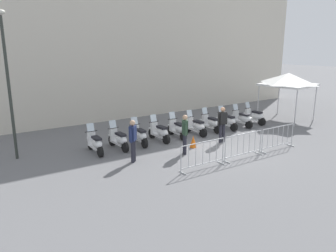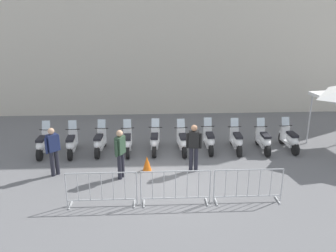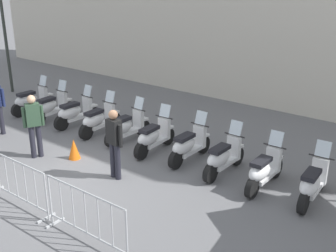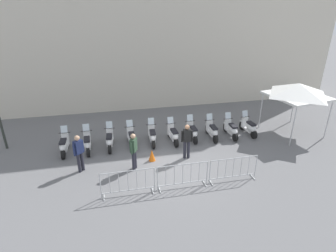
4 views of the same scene
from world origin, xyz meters
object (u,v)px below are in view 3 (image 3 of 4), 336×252
at_px(barrier_segment_1, 16,183).
at_px(motorcycle_5, 153,137).
at_px(officer_by_barriers, 114,140).
at_px(traffic_cone, 74,149).
at_px(motorcycle_4, 126,127).
at_px(barrier_segment_2, 86,217).
at_px(motorcycle_8, 264,170).
at_px(motorcycle_9, 312,183).
at_px(motorcycle_2, 75,113).
at_px(street_lamp, 1,2).
at_px(motorcycle_6, 188,145).
at_px(motorcycle_1, 51,107).
at_px(motorcycle_0, 31,101).
at_px(officer_mid_plaza, 34,123).
at_px(motorcycle_3, 98,120).
at_px(motorcycle_7, 223,157).

bearing_deg(barrier_segment_1, motorcycle_5, 72.52).
xyz_separation_m(officer_by_barriers, traffic_cone, (-1.61, 0.39, -0.71)).
xyz_separation_m(motorcycle_4, barrier_segment_2, (2.02, -4.38, 0.07)).
bearing_deg(motorcycle_8, motorcycle_4, 168.91).
xyz_separation_m(motorcycle_8, motorcycle_9, (1.10, -0.11, 0.00)).
relative_size(motorcycle_2, barrier_segment_1, 0.83).
height_order(motorcycle_5, motorcycle_9, same).
distance_m(motorcycle_4, barrier_segment_1, 4.03).
distance_m(motorcycle_2, motorcycle_4, 2.19).
relative_size(barrier_segment_1, traffic_cone, 3.72).
bearing_deg(street_lamp, motorcycle_6, -15.87).
xyz_separation_m(motorcycle_9, barrier_segment_1, (-5.52, -3.07, 0.07)).
bearing_deg(motorcycle_5, traffic_cone, -140.86).
relative_size(motorcycle_8, officer_by_barriers, 0.99).
distance_m(motorcycle_1, motorcycle_8, 7.68).
relative_size(motorcycle_0, traffic_cone, 3.12).
distance_m(barrier_segment_1, traffic_cone, 2.46).
relative_size(barrier_segment_1, officer_by_barriers, 1.18).
bearing_deg(barrier_segment_1, motorcycle_9, 29.06).
height_order(motorcycle_6, motorcycle_9, same).
bearing_deg(motorcycle_1, motorcycle_2, -5.12).
height_order(motorcycle_4, street_lamp, street_lamp).
bearing_deg(barrier_segment_2, motorcycle_6, 87.92).
bearing_deg(barrier_segment_1, officer_mid_plaza, 125.21).
distance_m(motorcycle_3, motorcycle_5, 2.20).
relative_size(motorcycle_4, motorcycle_8, 0.99).
relative_size(motorcycle_5, officer_by_barriers, 1.00).
relative_size(motorcycle_1, motorcycle_4, 1.01).
height_order(motorcycle_1, barrier_segment_2, motorcycle_1).
distance_m(motorcycle_7, barrier_segment_1, 4.77).
height_order(motorcycle_3, motorcycle_6, same).
bearing_deg(traffic_cone, motorcycle_9, 6.30).
relative_size(motorcycle_6, motorcycle_8, 1.00).
xyz_separation_m(street_lamp, officer_mid_plaza, (5.57, -4.29, -2.57)).
distance_m(motorcycle_5, motorcycle_6, 1.10).
relative_size(motorcycle_1, barrier_segment_2, 0.84).
bearing_deg(motorcycle_7, officer_mid_plaza, -163.84).
height_order(motorcycle_1, motorcycle_9, same).
distance_m(motorcycle_0, barrier_segment_1, 6.30).
xyz_separation_m(motorcycle_5, motorcycle_7, (2.16, -0.35, 0.00)).
bearing_deg(motorcycle_5, motorcycle_9, -8.97).
xyz_separation_m(motorcycle_0, motorcycle_4, (4.34, -0.63, 0.00)).
distance_m(motorcycle_0, motorcycle_2, 2.19).
bearing_deg(barrier_segment_1, traffic_cone, 101.11).
bearing_deg(street_lamp, motorcycle_9, -14.55).
xyz_separation_m(motorcycle_6, barrier_segment_1, (-2.28, -3.68, 0.07)).
relative_size(motorcycle_0, motorcycle_7, 1.00).
height_order(motorcycle_0, motorcycle_7, same).
relative_size(motorcycle_6, motorcycle_9, 1.00).
bearing_deg(motorcycle_4, officer_mid_plaza, -127.31).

